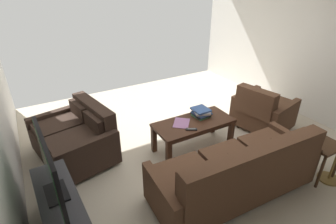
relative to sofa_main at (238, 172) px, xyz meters
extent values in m
cube|color=beige|center=(-0.16, -1.01, -0.37)|extent=(4.94, 5.86, 0.01)
cube|color=white|center=(-2.63, -1.01, 0.95)|extent=(0.12, 5.86, 2.64)
cylinder|color=black|center=(-0.86, -0.36, -0.33)|extent=(0.05, 0.05, 0.06)
cylinder|color=black|center=(0.82, -0.43, -0.33)|extent=(0.05, 0.05, 0.06)
cylinder|color=black|center=(-0.83, 0.29, -0.33)|extent=(0.05, 0.05, 0.06)
cube|color=brown|center=(0.00, -0.07, -0.13)|extent=(1.87, 0.84, 0.35)
cube|color=brown|center=(-0.62, -0.07, 0.09)|extent=(0.60, 0.70, 0.10)
cube|color=brown|center=(0.00, -0.09, 0.09)|extent=(0.60, 0.70, 0.10)
cube|color=brown|center=(0.61, -0.12, 0.09)|extent=(0.60, 0.70, 0.10)
cube|color=brown|center=(0.01, 0.25, 0.24)|extent=(1.85, 0.26, 0.50)
cube|color=brown|center=(-0.61, 0.17, 0.24)|extent=(0.56, 0.14, 0.36)
cube|color=brown|center=(0.01, 0.14, 0.24)|extent=(0.56, 0.14, 0.36)
cube|color=brown|center=(0.62, 0.12, 0.24)|extent=(0.56, 0.14, 0.36)
cube|color=brown|center=(-0.97, -0.03, -0.06)|extent=(0.13, 0.77, 0.51)
cube|color=brown|center=(0.97, -0.11, -0.06)|extent=(0.13, 0.77, 0.51)
cylinder|color=black|center=(1.99, -2.09, -0.33)|extent=(0.06, 0.06, 0.06)
cylinder|color=black|center=(1.82, -1.26, -0.33)|extent=(0.06, 0.06, 0.06)
cylinder|color=black|center=(1.25, -2.24, -0.33)|extent=(0.06, 0.06, 0.06)
cylinder|color=black|center=(1.08, -1.41, -0.33)|extent=(0.06, 0.06, 0.06)
cube|color=#33231C|center=(1.54, -1.75, -0.13)|extent=(1.05, 1.16, 0.35)
cube|color=#33231C|center=(1.60, -1.99, 0.10)|extent=(0.84, 0.61, 0.10)
cube|color=#33231C|center=(1.51, -1.50, 0.10)|extent=(0.84, 0.61, 0.10)
cube|color=#33231C|center=(1.17, -1.82, 0.21)|extent=(0.37, 1.02, 0.42)
cube|color=#33231C|center=(1.32, -2.05, 0.21)|extent=(0.21, 0.47, 0.29)
cube|color=#33231C|center=(1.23, -1.55, 0.21)|extent=(0.21, 0.47, 0.29)
cube|color=#33231C|center=(1.64, -2.29, -0.06)|extent=(0.88, 0.27, 0.51)
cube|color=#33231C|center=(1.43, -1.21, -0.06)|extent=(0.88, 0.27, 0.51)
cube|color=#3D2316|center=(-0.11, -1.08, 0.09)|extent=(1.21, 0.54, 0.04)
cube|color=#3D2316|center=(-0.11, -1.08, 0.05)|extent=(1.11, 0.49, 0.05)
cube|color=#3D2316|center=(-0.67, -1.30, -0.15)|extent=(0.07, 0.07, 0.44)
cube|color=#3D2316|center=(0.45, -1.30, -0.15)|extent=(0.07, 0.07, 0.44)
cube|color=#3D2316|center=(-0.67, -0.85, -0.15)|extent=(0.07, 0.07, 0.44)
cube|color=#3D2316|center=(0.45, -0.85, -0.15)|extent=(0.07, 0.07, 0.44)
cube|color=#472D1C|center=(-1.18, 0.24, 0.15)|extent=(0.41, 0.41, 0.03)
cylinder|color=#472D1C|center=(-1.35, 0.06, -0.12)|extent=(0.04, 0.04, 0.50)
cylinder|color=#472D1C|center=(-1.00, 0.06, -0.12)|extent=(0.04, 0.04, 0.50)
cylinder|color=#472D1C|center=(-1.00, 0.41, -0.12)|extent=(0.04, 0.04, 0.50)
cylinder|color=olive|center=(-1.28, 0.41, -0.35)|extent=(0.28, 0.28, 0.02)
cube|color=#38383D|center=(1.91, -0.51, -0.10)|extent=(0.41, 1.07, 0.53)
cube|color=black|center=(2.01, -0.50, -0.10)|extent=(0.06, 0.90, 0.32)
cube|color=black|center=(1.93, -0.58, -0.10)|extent=(0.21, 0.25, 0.06)
cube|color=black|center=(1.91, -0.51, 0.18)|extent=(0.22, 0.33, 0.02)
cube|color=black|center=(1.91, -0.51, 0.22)|extent=(0.04, 0.06, 0.06)
cube|color=black|center=(1.91, -0.51, 0.52)|extent=(0.08, 0.99, 0.57)
cube|color=#194C23|center=(1.93, -0.51, 0.52)|extent=(0.05, 0.96, 0.54)
cylinder|color=black|center=(-1.93, -0.85, -0.33)|extent=(0.06, 0.06, 0.06)
cylinder|color=black|center=(-1.82, -1.34, -0.33)|extent=(0.06, 0.06, 0.06)
cylinder|color=black|center=(-1.28, -0.71, -0.33)|extent=(0.06, 0.06, 0.06)
cylinder|color=black|center=(-1.17, -1.19, -0.33)|extent=(0.06, 0.06, 0.06)
cube|color=brown|center=(-1.55, -1.02, -0.13)|extent=(0.91, 0.81, 0.35)
cube|color=brown|center=(-1.57, -1.02, 0.10)|extent=(0.81, 0.75, 0.10)
cube|color=brown|center=(-1.23, -0.95, 0.22)|extent=(0.32, 0.68, 0.45)
cube|color=brown|center=(-1.33, -0.97, 0.22)|extent=(0.24, 0.61, 0.31)
cube|color=brown|center=(-1.63, -0.65, -0.06)|extent=(0.79, 0.27, 0.51)
cube|color=brown|center=(-1.47, -1.39, -0.06)|extent=(0.79, 0.27, 0.51)
cylinder|color=#334C8C|center=(-1.13, 0.20, 0.21)|extent=(0.08, 0.08, 0.10)
cube|color=#334C8C|center=(-1.08, 0.20, 0.21)|extent=(0.02, 0.01, 0.06)
cube|color=#337F51|center=(-0.30, -1.17, 0.12)|extent=(0.24, 0.24, 0.02)
cube|color=black|center=(-0.30, -1.18, 0.14)|extent=(0.23, 0.26, 0.02)
cube|color=#385693|center=(-0.31, -1.17, 0.17)|extent=(0.25, 0.27, 0.03)
cube|color=silver|center=(-0.31, -1.19, 0.20)|extent=(0.30, 0.34, 0.03)
cube|color=#385693|center=(-0.30, -1.17, 0.23)|extent=(0.24, 0.26, 0.03)
cube|color=black|center=(0.05, -0.90, 0.12)|extent=(0.16, 0.12, 0.02)
cube|color=#59595B|center=(0.05, -0.90, 0.13)|extent=(0.11, 0.08, 0.00)
cube|color=#996699|center=(0.08, -1.13, 0.12)|extent=(0.36, 0.37, 0.01)
camera|label=1|loc=(1.89, 1.67, 2.07)|focal=28.07mm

